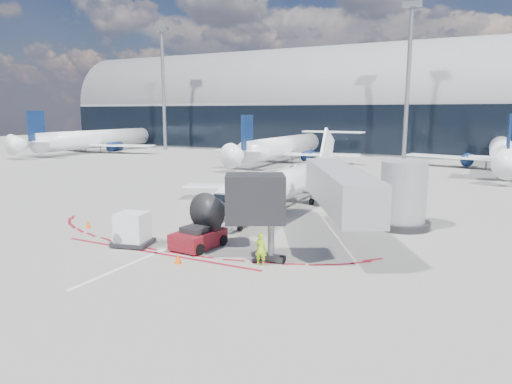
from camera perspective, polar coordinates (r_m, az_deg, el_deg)
The scene contains 16 objects.
ground at distance 37.20m, azimuth -1.27°, elevation -2.82°, with size 260.00×260.00×0.00m, color slate.
apron_centerline at distance 38.94m, azimuth 0.10°, elevation -2.22°, with size 0.25×40.00×0.01m, color silver.
apron_stop_bar at distance 27.89m, azimuth -12.42°, elevation -7.45°, with size 14.00×0.25×0.01m, color maroon.
terminal_building at distance 98.53m, azimuth 16.84°, elevation 9.76°, with size 150.00×24.15×24.00m.
jet_bridge at distance 30.40m, azimuth 12.54°, elevation -0.18°, with size 10.03×15.20×4.90m.
light_mast_west at distance 101.31m, azimuth -11.49°, elevation 12.23°, with size 0.70×0.70×25.00m, color gray.
light_mast_centre at distance 81.09m, azimuth 18.44°, elevation 12.52°, with size 0.70×0.70×25.00m, color gray.
regional_jet at distance 40.17m, azimuth 4.53°, elevation 1.33°, with size 21.46×26.46×6.63m.
pushback_tug at distance 28.38m, azimuth -7.24°, elevation -5.72°, with size 2.56×5.36×1.37m.
ramp_worker at distance 24.91m, azimuth 0.58°, elevation -7.15°, with size 0.66×0.44×1.82m, color #B3EF19.
uld_container at distance 29.46m, azimuth -15.18°, elevation -4.53°, with size 2.61×2.36×2.10m.
safety_cone_left at distance 34.99m, azimuth -20.26°, elevation -3.84°, with size 0.38×0.38×0.52m, color #FD5105.
safety_cone_right at distance 25.72m, azimuth -9.74°, elevation -8.22°, with size 0.40×0.40×0.56m, color #FD5105.
bg_airliner_0 at distance 100.08m, azimuth -19.46°, elevation 7.74°, with size 32.55×34.46×10.53m, color white, non-canonical shape.
bg_airliner_1 at distance 76.11m, azimuth 3.42°, elevation 7.47°, with size 30.21×31.99×9.77m, color white, non-canonical shape.
bg_airliner_2 at distance 74.72m, azimuth 28.63°, elevation 6.32°, with size 31.01×32.84×10.03m, color white, non-canonical shape.
Camera 1 is at (16.90, -32.10, 8.27)m, focal length 32.00 mm.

